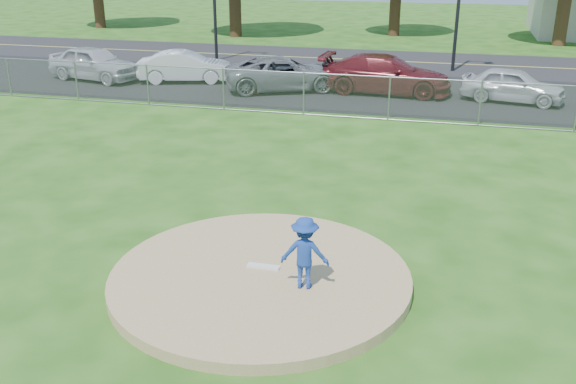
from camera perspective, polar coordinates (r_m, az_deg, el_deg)
name	(u,v)px	position (r m, az deg, el deg)	size (l,w,h in m)	color
ground	(350,134)	(20.78, 5.53, 5.18)	(120.00, 120.00, 0.00)	#1F4E11
pitchers_mound	(260,277)	(11.65, -2.47, -7.60)	(5.40, 5.40, 0.20)	tan
pitching_rubber	(263,266)	(11.76, -2.20, -6.63)	(0.60, 0.15, 0.04)	white
chain_link_fence	(360,97)	(22.51, 6.42, 8.37)	(40.00, 0.06, 1.50)	gray
parking_lot	(375,91)	(27.03, 7.78, 8.86)	(50.00, 8.00, 0.01)	black
street	(394,61)	(34.36, 9.37, 11.40)	(60.00, 7.00, 0.01)	black
pitcher	(305,253)	(10.86, 1.50, -5.43)	(0.83, 0.48, 1.29)	#1B3C96
traffic_cone	(254,84)	(26.41, -3.04, 9.54)	(0.37, 0.37, 0.72)	#D63D0B
parked_car_silver	(94,63)	(30.22, -16.83, 10.91)	(1.75, 4.36, 1.49)	silver
parked_car_white	(185,67)	(28.92, -9.11, 10.95)	(1.41, 4.06, 1.34)	silver
parked_car_gray	(284,74)	(26.91, -0.32, 10.48)	(2.26, 4.89, 1.36)	gray
parked_car_darkred	(386,74)	(26.62, 8.68, 10.31)	(2.14, 5.27, 1.53)	maroon
parked_car_pearl	(513,85)	(26.27, 19.38, 8.96)	(1.54, 3.82, 1.30)	silver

